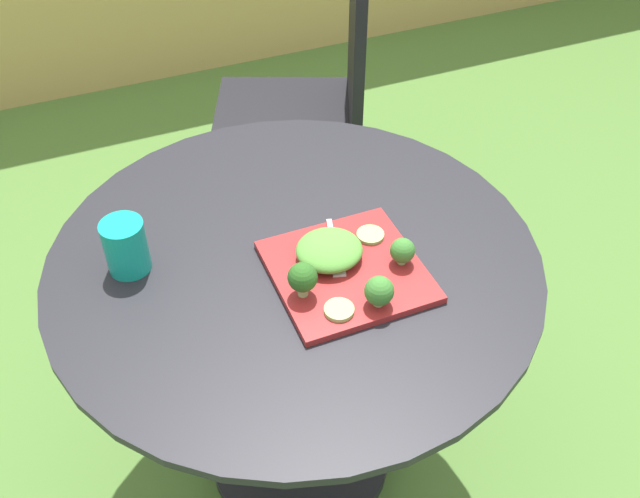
{
  "coord_description": "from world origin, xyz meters",
  "views": [
    {
      "loc": [
        -0.33,
        -0.94,
        1.65
      ],
      "look_at": [
        0.04,
        -0.04,
        0.75
      ],
      "focal_mm": 40.92,
      "sensor_mm": 36.0,
      "label": 1
    }
  ],
  "objects": [
    {
      "name": "broccoli_floret_0",
      "position": [
        0.09,
        -0.18,
        0.75
      ],
      "size": [
        0.05,
        0.05,
        0.06
      ],
      "color": "#99B770",
      "rests_on": "salad_plate"
    },
    {
      "name": "cucumber_slice_0",
      "position": [
        0.15,
        -0.02,
        0.72
      ],
      "size": [
        0.05,
        0.05,
        0.01
      ],
      "primitive_type": "cylinder",
      "color": "#8EB766",
      "rests_on": "salad_plate"
    },
    {
      "name": "ground_plane",
      "position": [
        0.0,
        0.0,
        0.0
      ],
      "size": [
        12.0,
        12.0,
        0.0
      ],
      "primitive_type": "plane",
      "color": "#4C7533"
    },
    {
      "name": "patio_chair",
      "position": [
        0.38,
        0.81,
        0.53
      ],
      "size": [
        0.58,
        0.58,
        0.9
      ],
      "color": "black",
      "rests_on": "ground_plane"
    },
    {
      "name": "drinking_glass",
      "position": [
        -0.29,
        0.09,
        0.75
      ],
      "size": [
        0.08,
        0.08,
        0.1
      ],
      "color": "#149989",
      "rests_on": "patio_table"
    },
    {
      "name": "fork",
      "position": [
        0.07,
        -0.04,
        0.72
      ],
      "size": [
        0.06,
        0.15,
        0.0
      ],
      "color": "silver",
      "rests_on": "salad_plate"
    },
    {
      "name": "cucumber_slice_1",
      "position": [
        0.02,
        -0.17,
        0.72
      ],
      "size": [
        0.05,
        0.05,
        0.01
      ],
      "primitive_type": "cylinder",
      "color": "#8EB766",
      "rests_on": "salad_plate"
    },
    {
      "name": "salad_plate",
      "position": [
        0.07,
        -0.08,
        0.71
      ],
      "size": [
        0.27,
        0.27,
        0.01
      ],
      "primitive_type": "cube",
      "color": "maroon",
      "rests_on": "patio_table"
    },
    {
      "name": "broccoli_floret_1",
      "position": [
        0.17,
        -0.1,
        0.75
      ],
      "size": [
        0.05,
        0.05,
        0.05
      ],
      "color": "#99B770",
      "rests_on": "salad_plate"
    },
    {
      "name": "broccoli_floret_2",
      "position": [
        -0.02,
        -0.11,
        0.76
      ],
      "size": [
        0.05,
        0.05,
        0.07
      ],
      "color": "#99B770",
      "rests_on": "salad_plate"
    },
    {
      "name": "lettuce_mound",
      "position": [
        0.05,
        -0.04,
        0.74
      ],
      "size": [
        0.12,
        0.12,
        0.04
      ],
      "primitive_type": "ellipsoid",
      "color": "#519338",
      "rests_on": "salad_plate"
    },
    {
      "name": "patio_table",
      "position": [
        0.0,
        0.0,
        0.46
      ],
      "size": [
        0.93,
        0.93,
        0.71
      ],
      "color": "black",
      "rests_on": "ground_plane"
    }
  ]
}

